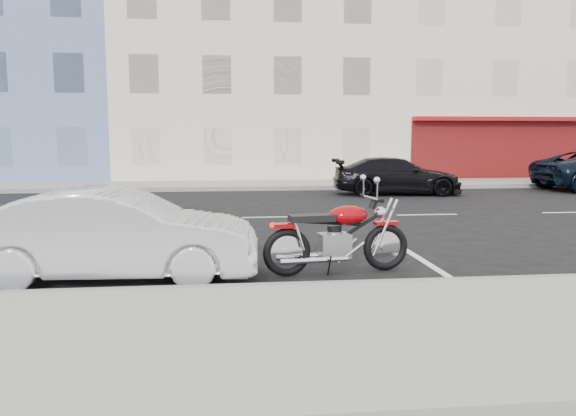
% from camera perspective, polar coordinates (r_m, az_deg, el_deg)
% --- Properties ---
extents(ground, '(120.00, 120.00, 0.00)m').
position_cam_1_polar(ground, '(14.44, 6.47, -0.81)').
color(ground, black).
rests_on(ground, ground).
extents(sidewalk_near, '(80.00, 3.40, 0.15)m').
position_cam_1_polar(sidewalk_near, '(5.88, -24.53, -12.72)').
color(sidewalk_near, gray).
rests_on(sidewalk_near, ground).
extents(sidewalk_far, '(80.00, 3.40, 0.15)m').
position_cam_1_polar(sidewalk_far, '(22.80, -10.90, 2.25)').
color(sidewalk_far, gray).
rests_on(sidewalk_far, ground).
extents(curb_near, '(80.00, 0.12, 0.16)m').
position_cam_1_polar(curb_near, '(7.43, -20.44, -8.32)').
color(curb_near, gray).
rests_on(curb_near, ground).
extents(curb_far, '(80.00, 0.12, 0.16)m').
position_cam_1_polar(curb_far, '(21.11, -11.26, 1.86)').
color(curb_far, gray).
rests_on(curb_far, ground).
extents(bldg_blue, '(12.00, 12.00, 13.00)m').
position_cam_1_polar(bldg_blue, '(32.43, -26.67, 14.46)').
color(bldg_blue, '#6178A4').
rests_on(bldg_blue, ground).
extents(bldg_cream, '(12.00, 12.00, 11.50)m').
position_cam_1_polar(bldg_cream, '(30.49, -4.20, 14.28)').
color(bldg_cream, beige).
rests_on(bldg_cream, ground).
extents(bldg_corner, '(14.00, 12.00, 12.50)m').
position_cam_1_polar(bldg_corner, '(33.67, 19.23, 14.10)').
color(bldg_corner, silver).
rests_on(bldg_corner, ground).
extents(motorcycle, '(2.25, 0.75, 1.13)m').
position_cam_1_polar(motorcycle, '(8.62, 10.08, -2.89)').
color(motorcycle, black).
rests_on(motorcycle, ground).
extents(sedan_silver, '(4.02, 1.58, 1.30)m').
position_cam_1_polar(sedan_silver, '(8.24, -17.02, -2.61)').
color(sedan_silver, '#B4B6BC').
rests_on(sedan_silver, ground).
extents(car_far, '(4.61, 2.23, 1.29)m').
position_cam_1_polar(car_far, '(20.02, 10.98, 3.21)').
color(car_far, black).
rests_on(car_far, ground).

